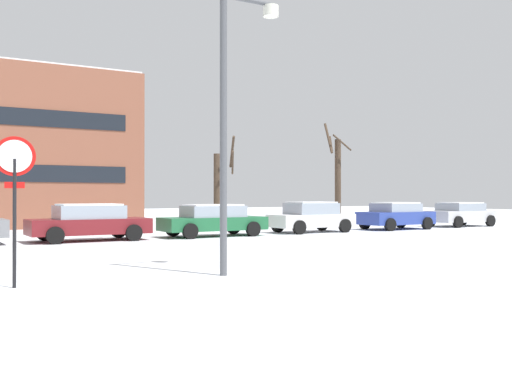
{
  "coord_description": "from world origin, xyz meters",
  "views": [
    {
      "loc": [
        -2.77,
        -13.3,
        1.76
      ],
      "look_at": [
        7.85,
        5.51,
        1.89
      ],
      "focal_mm": 40.3,
      "sensor_mm": 36.0,
      "label": 1
    }
  ],
  "objects": [
    {
      "name": "parked_car_blue",
      "position": [
        18.15,
        9.03,
        0.72
      ],
      "size": [
        4.04,
        2.16,
        1.4
      ],
      "color": "#283D93",
      "rests_on": "ground"
    },
    {
      "name": "tree_far_right",
      "position": [
        9.63,
        12.44,
        2.15
      ],
      "size": [
        1.27,
        1.61,
        4.67
      ],
      "color": "#423326",
      "rests_on": "ground"
    },
    {
      "name": "tree_far_mid",
      "position": [
        17.73,
        13.4,
        2.75
      ],
      "size": [
        1.28,
        1.52,
        6.01
      ],
      "color": "#423326",
      "rests_on": "ground"
    },
    {
      "name": "parked_car_white",
      "position": [
        12.94,
        9.18,
        0.74
      ],
      "size": [
        4.12,
        2.08,
        1.46
      ],
      "color": "white",
      "rests_on": "ground"
    },
    {
      "name": "ground_plane",
      "position": [
        0.0,
        0.0,
        0.0
      ],
      "size": [
        120.0,
        120.0,
        0.0
      ],
      "primitive_type": "plane",
      "color": "white"
    },
    {
      "name": "building_far_left",
      "position": [
        2.19,
        22.79,
        4.4
      ],
      "size": [
        11.11,
        9.1,
        8.81
      ],
      "color": "brown",
      "rests_on": "ground"
    },
    {
      "name": "parked_car_maroon",
      "position": [
        2.51,
        9.2,
        0.73
      ],
      "size": [
        4.56,
        2.19,
        1.43
      ],
      "color": "maroon",
      "rests_on": "ground"
    },
    {
      "name": "parked_car_silver",
      "position": [
        23.36,
        9.36,
        0.71
      ],
      "size": [
        4.24,
        2.21,
        1.37
      ],
      "color": "silver",
      "rests_on": "ground"
    },
    {
      "name": "street_lamp",
      "position": [
        3.03,
        -1.97,
        3.78
      ],
      "size": [
        1.48,
        0.36,
        6.31
      ],
      "color": "#4C4F54",
      "rests_on": "ground"
    },
    {
      "name": "parked_car_green",
      "position": [
        7.72,
        9.04,
        0.71
      ],
      "size": [
        4.6,
        2.07,
        1.38
      ],
      "color": "#1E6038",
      "rests_on": "ground"
    },
    {
      "name": "stop_sign",
      "position": [
        -1.41,
        -1.53,
        2.03
      ],
      "size": [
        0.76,
        0.11,
        2.89
      ],
      "color": "black",
      "rests_on": "ground"
    },
    {
      "name": "road_surface",
      "position": [
        0.0,
        3.57,
        0.0
      ],
      "size": [
        80.0,
        9.13,
        0.0
      ],
      "color": "silver",
      "rests_on": "ground"
    }
  ]
}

